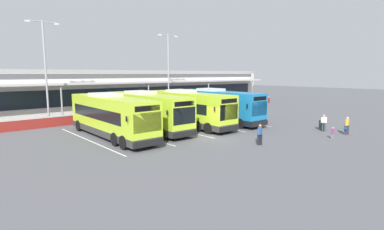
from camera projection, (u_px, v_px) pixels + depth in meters
name	position (u px, v px, depth m)	size (l,w,h in m)	color
ground_plane	(211.00, 137.00, 25.38)	(200.00, 200.00, 0.00)	#56565B
terminal_building	(87.00, 90.00, 45.01)	(70.00, 13.00, 6.00)	beige
red_barrier_wall	(128.00, 114.00, 36.10)	(60.00, 0.40, 1.10)	maroon
coach_bus_leftmost	(111.00, 117.00, 25.35)	(3.04, 12.19, 3.78)	#B7DB2D
coach_bus_left_centre	(146.00, 112.00, 28.54)	(3.04, 12.19, 3.78)	#B7DB2D
coach_bus_centre	(187.00, 109.00, 30.90)	(3.04, 12.19, 3.78)	#B7DB2D
coach_bus_right_centre	(216.00, 106.00, 33.50)	(3.04, 12.19, 3.78)	#1972B7
bay_stripe_far_west	(88.00, 140.00, 24.37)	(0.14, 13.00, 0.01)	silver
bay_stripe_west	(133.00, 133.00, 27.11)	(0.14, 13.00, 0.01)	silver
bay_stripe_mid_west	(169.00, 128.00, 29.85)	(0.14, 13.00, 0.01)	silver
bay_stripe_centre	(199.00, 123.00, 32.59)	(0.14, 13.00, 0.01)	silver
bay_stripe_mid_east	(225.00, 119.00, 35.32)	(0.14, 13.00, 0.01)	silver
pedestrian_with_handbag	(347.00, 125.00, 26.45)	(0.62, 0.30, 1.62)	#33333D
pedestrian_in_dark_coat	(260.00, 134.00, 22.59)	(0.54, 0.30, 1.62)	black
pedestrian_child	(333.00, 133.00, 24.74)	(0.33, 0.18, 1.00)	slate
pedestrian_near_bin	(324.00, 122.00, 27.98)	(0.45, 0.44, 1.62)	#33333D
lamp_post_west	(45.00, 66.00, 31.23)	(3.24, 0.28, 11.00)	#9E9EA3
lamp_post_centre	(168.00, 68.00, 41.98)	(3.24, 0.28, 11.00)	#9E9EA3
litter_bin	(322.00, 125.00, 28.79)	(0.54, 0.54, 0.93)	#2D5133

